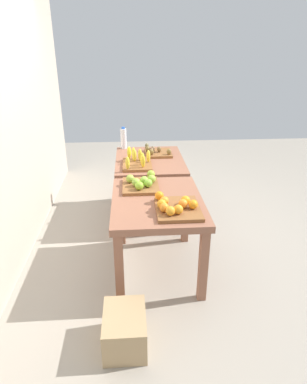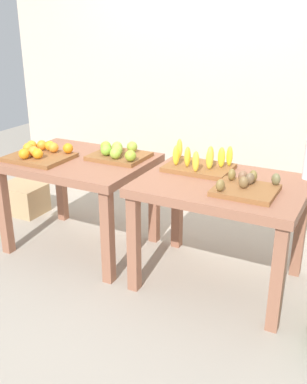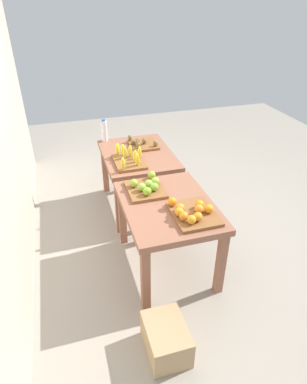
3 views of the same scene
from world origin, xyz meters
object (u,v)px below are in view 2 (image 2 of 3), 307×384
display_table_left (79,172)px  apple_bin (118,153)px  cardboard_produce_box (23,198)px  banana_crate (200,164)px  orange_bin (40,153)px  kiwi_bin (245,187)px  display_table_right (222,197)px

display_table_left → apple_bin: apple_bin is taller
cardboard_produce_box → apple_bin: bearing=-8.5°
display_table_left → banana_crate: banana_crate is taller
orange_bin → kiwi_bin: 1.54m
display_table_right → cardboard_produce_box: (-2.01, 0.30, -0.49)m
display_table_left → kiwi_bin: 1.31m
orange_bin → display_table_left: bearing=28.9°
apple_bin → banana_crate: size_ratio=0.90×
banana_crate → cardboard_produce_box: banana_crate is taller
display_table_left → kiwi_bin: (1.30, -0.10, 0.14)m
display_table_right → banana_crate: size_ratio=2.34×
display_table_right → kiwi_bin: 0.24m
banana_crate → apple_bin: bearing=-177.6°
display_table_right → apple_bin: apple_bin is taller
banana_crate → cardboard_produce_box: bearing=175.3°
banana_crate → cardboard_produce_box: (-1.79, 0.15, -0.64)m
banana_crate → cardboard_produce_box: 1.91m
display_table_left → display_table_right: (1.12, 0.00, 0.00)m
display_table_left → apple_bin: size_ratio=2.59×
display_table_right → kiwi_bin: (0.18, -0.10, 0.14)m
banana_crate → kiwi_bin: size_ratio=1.24×
display_table_left → cardboard_produce_box: 1.06m
cardboard_produce_box → display_table_right: bearing=-8.5°
display_table_left → apple_bin: 0.34m
banana_crate → kiwi_bin: banana_crate is taller
orange_bin → banana_crate: 1.18m
kiwi_bin → cardboard_produce_box: size_ratio=0.90×
apple_bin → cardboard_produce_box: (-1.16, 0.17, -0.64)m
orange_bin → cardboard_produce_box: size_ratio=1.10×
orange_bin → banana_crate: banana_crate is taller
display_table_left → cardboard_produce_box: display_table_left is taller
display_table_left → banana_crate: 0.93m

